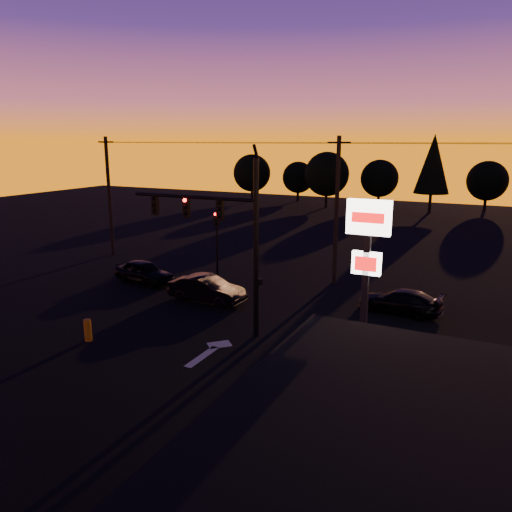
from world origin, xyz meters
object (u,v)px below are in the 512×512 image
(secondary_signal, at_px, (217,235))
(car_left, at_px, (144,272))
(car_mid, at_px, (207,289))
(car_right, at_px, (400,301))
(bollard, at_px, (88,330))
(pylon_sign, at_px, (367,254))
(suv_parked, at_px, (358,438))
(traffic_signal_mast, at_px, (224,227))

(secondary_signal, bearing_deg, car_left, -143.26)
(car_mid, bearing_deg, secondary_signal, 25.52)
(car_left, relative_size, car_right, 0.97)
(bollard, distance_m, car_mid, 7.30)
(car_left, bearing_deg, pylon_sign, -105.97)
(pylon_sign, bearing_deg, secondary_signal, 140.23)
(bollard, relative_size, car_right, 0.23)
(pylon_sign, height_order, car_mid, pylon_sign)
(pylon_sign, relative_size, suv_parked, 1.28)
(traffic_signal_mast, distance_m, car_right, 10.16)
(car_left, height_order, car_mid, car_mid)
(car_left, distance_m, car_right, 15.49)
(traffic_signal_mast, xyz_separation_m, secondary_signal, (-4.90, 7.49, -2.07))
(car_left, bearing_deg, car_mid, -96.11)
(traffic_signal_mast, relative_size, car_right, 2.01)
(car_right, height_order, suv_parked, suv_parked)
(bollard, bearing_deg, pylon_sign, 6.23)
(secondary_signal, xyz_separation_m, pylon_sign, (12.00, -9.99, 2.05))
(pylon_sign, xyz_separation_m, car_left, (-15.69, 7.23, -4.21))
(traffic_signal_mast, distance_m, secondary_signal, 9.19)
(traffic_signal_mast, height_order, pylon_sign, traffic_signal_mast)
(pylon_sign, height_order, car_left, pylon_sign)
(secondary_signal, bearing_deg, car_right, -6.55)
(secondary_signal, distance_m, suv_parked, 19.61)
(bollard, bearing_deg, suv_parked, -13.56)
(secondary_signal, bearing_deg, car_mid, -66.27)
(bollard, relative_size, car_left, 0.24)
(car_right, relative_size, suv_parked, 0.80)
(pylon_sign, relative_size, car_left, 1.65)
(bollard, height_order, car_right, car_right)
(traffic_signal_mast, height_order, bollard, traffic_signal_mast)
(bollard, distance_m, car_right, 15.37)
(pylon_sign, relative_size, car_right, 1.59)
(pylon_sign, distance_m, suv_parked, 6.21)
(car_left, bearing_deg, secondary_signal, -44.48)
(traffic_signal_mast, relative_size, car_left, 2.08)
(car_left, height_order, suv_parked, suv_parked)
(traffic_signal_mast, relative_size, suv_parked, 1.61)
(car_mid, bearing_deg, pylon_sign, -117.80)
(pylon_sign, bearing_deg, car_right, 91.72)
(bollard, xyz_separation_m, suv_parked, (13.07, -3.15, 0.25))
(pylon_sign, distance_m, bollard, 12.83)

